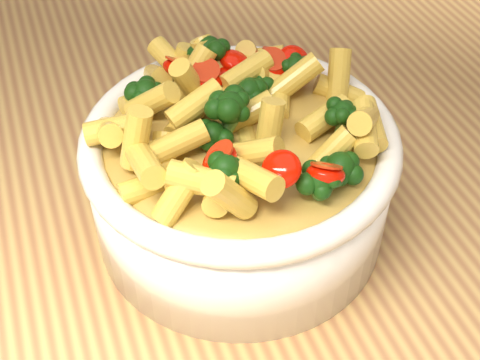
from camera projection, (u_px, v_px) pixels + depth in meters
name	position (u px, v px, depth m)	size (l,w,h in m)	color
table	(338.00, 236.00, 0.66)	(1.20, 0.80, 0.90)	tan
serving_bowl	(240.00, 179.00, 0.50)	(0.23, 0.23, 0.10)	white
pasta_salad	(240.00, 115.00, 0.46)	(0.18, 0.18, 0.04)	#FFDE50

